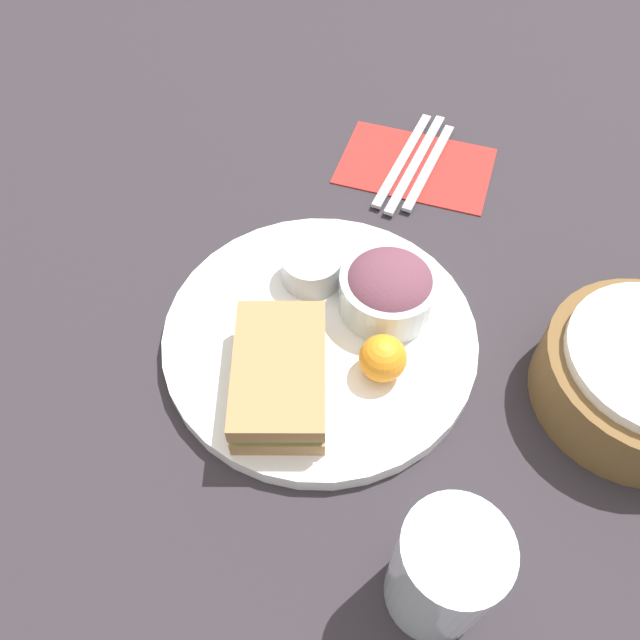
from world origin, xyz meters
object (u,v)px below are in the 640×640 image
salad_bowl (389,289)px  drink_glass (444,572)px  sandwich (280,375)px  dressing_cup (312,267)px  spoon (429,166)px  fork (403,159)px  plate (320,337)px  knife (416,163)px

salad_bowl → drink_glass: (0.26, 0.11, 0.02)m
sandwich → dressing_cup: sandwich is taller
drink_glass → spoon: drink_glass is taller
fork → spoon: same height
sandwich → salad_bowl: 0.15m
plate → drink_glass: size_ratio=2.52×
dressing_cup → sandwich: bearing=6.1°
drink_glass → spoon: size_ratio=0.73×
drink_glass → fork: (-0.51, -0.15, -0.06)m
sandwich → plate: bearing=168.2°
plate → fork: bearing=177.1°
drink_glass → knife: bearing=-165.6°
fork → knife: (0.00, 0.02, 0.00)m
sandwich → spoon: size_ratio=0.91×
dressing_cup → knife: bearing=164.9°
drink_glass → knife: 0.53m
sandwich → drink_glass: (0.13, 0.18, 0.02)m
dressing_cup → fork: bearing=169.1°
knife → sandwich: bearing=178.9°
knife → drink_glass: bearing=-159.3°
sandwich → fork: size_ratio=0.82×
salad_bowl → fork: 0.26m
plate → drink_glass: drink_glass is taller
dressing_cup → salad_bowl: bearing=82.6°
spoon → plate: bearing=176.6°
fork → drink_glass: bearing=-157.5°
knife → plate: bearing=180.0°
plate → sandwich: sandwich is taller
plate → fork: 0.30m
sandwich → spoon: (-0.37, 0.07, -0.04)m
plate → dressing_cup: size_ratio=4.96×
fork → salad_bowl: bearing=-164.4°
dressing_cup → fork: 0.24m
knife → salad_bowl: bearing=-168.4°
sandwich → salad_bowl: salad_bowl is taller
salad_bowl → sandwich: bearing=-29.3°
plate → salad_bowl: salad_bowl is taller
sandwich → knife: (-0.38, 0.05, -0.04)m
fork → plate: bearing=-176.6°
drink_glass → salad_bowl: bearing=-157.6°
knife → spoon: size_ratio=1.17×
drink_glass → dressing_cup: bearing=-144.4°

